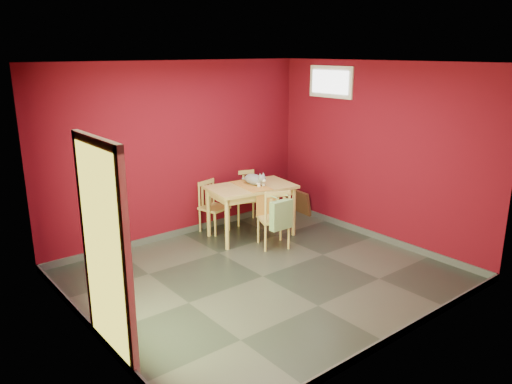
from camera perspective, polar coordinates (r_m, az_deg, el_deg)
ground at (r=6.59m, az=0.78°, el=-9.62°), size 4.50×4.50×0.00m
room_shell at (r=6.57m, az=0.78°, el=-9.22°), size 4.50×4.50×4.50m
doorway at (r=4.78m, az=-17.04°, el=-5.90°), size 0.06×1.01×2.13m
window at (r=8.22m, az=8.52°, el=12.34°), size 0.05×0.90×0.50m
outlet_plate at (r=8.87m, az=0.53°, el=-0.71°), size 0.08×0.02×0.12m
dining_table at (r=7.73m, az=-0.55°, el=-0.01°), size 1.41×0.95×0.82m
table_runner at (r=7.63m, az=0.02°, el=0.11°), size 0.46×0.79×0.38m
chair_far_left at (r=8.06m, az=-5.00°, el=-1.58°), size 0.47×0.47×0.83m
chair_far_right at (r=8.46m, az=-1.22°, el=-0.50°), size 0.54×0.54×0.88m
chair_near at (r=7.36m, az=2.11°, el=-2.94°), size 0.55×0.55×0.90m
tote_bag at (r=7.15m, az=2.89°, el=-2.61°), size 0.36×0.21×0.49m
cat at (r=7.75m, az=-0.24°, el=1.68°), size 0.30×0.49×0.23m
picture_frame at (r=8.96m, az=5.22°, el=-1.19°), size 0.18×0.44×0.43m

